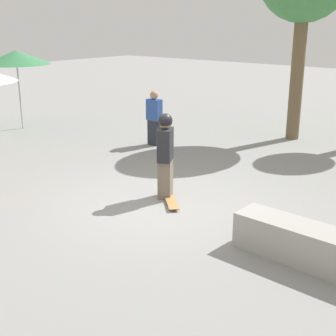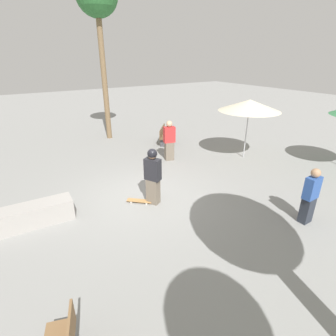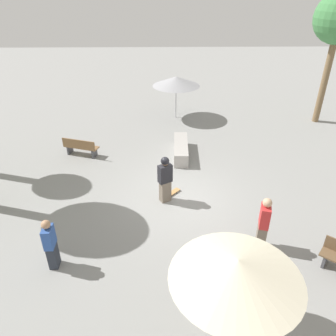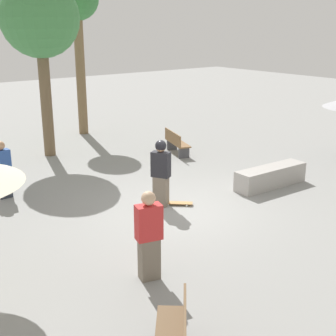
{
  "view_description": "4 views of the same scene",
  "coord_description": "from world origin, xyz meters",
  "px_view_note": "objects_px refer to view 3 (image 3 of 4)",
  "views": [
    {
      "loc": [
        5.82,
        -6.67,
        3.57
      ],
      "look_at": [
        0.18,
        0.15,
        0.76
      ],
      "focal_mm": 50.0,
      "sensor_mm": 36.0,
      "label": 1
    },
    {
      "loc": [
        3.35,
        6.68,
        4.28
      ],
      "look_at": [
        -0.58,
        0.48,
        1.11
      ],
      "focal_mm": 28.0,
      "sensor_mm": 36.0,
      "label": 2
    },
    {
      "loc": [
        -9.82,
        0.48,
        7.07
      ],
      "look_at": [
        0.12,
        0.29,
        1.24
      ],
      "focal_mm": 35.0,
      "sensor_mm": 36.0,
      "label": 3
    },
    {
      "loc": [
        -7.06,
        -8.89,
        4.65
      ],
      "look_at": [
        -0.32,
        -0.2,
        1.24
      ],
      "focal_mm": 50.0,
      "sensor_mm": 36.0,
      "label": 4
    }
  ],
  "objects_px": {
    "skateboard": "(172,193)",
    "bystander_far": "(263,224)",
    "skater_main": "(165,178)",
    "bench_near": "(81,147)",
    "concrete_ledge": "(181,149)",
    "shade_umbrella_grey": "(176,81)",
    "bystander_watching": "(50,244)",
    "shade_umbrella_cream": "(237,269)"
  },
  "relations": [
    {
      "from": "skater_main",
      "to": "bench_near",
      "type": "distance_m",
      "value": 5.2
    },
    {
      "from": "bench_near",
      "to": "shade_umbrella_grey",
      "type": "relative_size",
      "value": 0.63
    },
    {
      "from": "concrete_ledge",
      "to": "bench_near",
      "type": "bearing_deg",
      "value": 89.59
    },
    {
      "from": "concrete_ledge",
      "to": "shade_umbrella_cream",
      "type": "xyz_separation_m",
      "value": [
        -8.94,
        -0.54,
        2.04
      ]
    },
    {
      "from": "bystander_watching",
      "to": "bystander_far",
      "type": "height_order",
      "value": "bystander_far"
    },
    {
      "from": "skater_main",
      "to": "concrete_ledge",
      "type": "xyz_separation_m",
      "value": [
        3.51,
        -0.75,
        -0.67
      ]
    },
    {
      "from": "skateboard",
      "to": "shade_umbrella_grey",
      "type": "bearing_deg",
      "value": 39.0
    },
    {
      "from": "skateboard",
      "to": "shade_umbrella_cream",
      "type": "distance_m",
      "value": 6.32
    },
    {
      "from": "bench_near",
      "to": "shade_umbrella_grey",
      "type": "bearing_deg",
      "value": 63.97
    },
    {
      "from": "bench_near",
      "to": "bystander_watching",
      "type": "height_order",
      "value": "bystander_watching"
    },
    {
      "from": "shade_umbrella_grey",
      "to": "shade_umbrella_cream",
      "type": "bearing_deg",
      "value": -177.56
    },
    {
      "from": "shade_umbrella_cream",
      "to": "shade_umbrella_grey",
      "type": "bearing_deg",
      "value": 2.44
    },
    {
      "from": "shade_umbrella_grey",
      "to": "bystander_far",
      "type": "relative_size",
      "value": 1.49
    },
    {
      "from": "skateboard",
      "to": "skater_main",
      "type": "bearing_deg",
      "value": -171.38
    },
    {
      "from": "concrete_ledge",
      "to": "bench_near",
      "type": "relative_size",
      "value": 1.48
    },
    {
      "from": "skater_main",
      "to": "bystander_far",
      "type": "bearing_deg",
      "value": -69.41
    },
    {
      "from": "bystander_far",
      "to": "bystander_watching",
      "type": "bearing_deg",
      "value": 110.42
    },
    {
      "from": "skater_main",
      "to": "skateboard",
      "type": "distance_m",
      "value": 1.01
    },
    {
      "from": "skateboard",
      "to": "concrete_ledge",
      "type": "height_order",
      "value": "concrete_ledge"
    },
    {
      "from": "bench_near",
      "to": "skater_main",
      "type": "bearing_deg",
      "value": -25.09
    },
    {
      "from": "skater_main",
      "to": "concrete_ledge",
      "type": "distance_m",
      "value": 3.65
    },
    {
      "from": "skateboard",
      "to": "bystander_watching",
      "type": "relative_size",
      "value": 0.45
    },
    {
      "from": "skater_main",
      "to": "bystander_watching",
      "type": "xyz_separation_m",
      "value": [
        -3.06,
        3.15,
        -0.16
      ]
    },
    {
      "from": "bystander_watching",
      "to": "bystander_far",
      "type": "distance_m",
      "value": 6.02
    },
    {
      "from": "skater_main",
      "to": "bystander_watching",
      "type": "relative_size",
      "value": 1.11
    },
    {
      "from": "concrete_ledge",
      "to": "shade_umbrella_grey",
      "type": "height_order",
      "value": "shade_umbrella_grey"
    },
    {
      "from": "concrete_ledge",
      "to": "shade_umbrella_grey",
      "type": "xyz_separation_m",
      "value": [
        4.64,
        0.04,
        1.81
      ]
    },
    {
      "from": "concrete_ledge",
      "to": "shade_umbrella_grey",
      "type": "bearing_deg",
      "value": 0.52
    },
    {
      "from": "skater_main",
      "to": "bystander_far",
      "type": "xyz_separation_m",
      "value": [
        -2.41,
        -2.83,
        -0.09
      ]
    },
    {
      "from": "skateboard",
      "to": "shade_umbrella_grey",
      "type": "xyz_separation_m",
      "value": [
        7.79,
        -0.47,
        2.05
      ]
    },
    {
      "from": "skater_main",
      "to": "bystander_watching",
      "type": "distance_m",
      "value": 4.39
    },
    {
      "from": "bystander_far",
      "to": "skater_main",
      "type": "bearing_deg",
      "value": 63.82
    },
    {
      "from": "bench_near",
      "to": "shade_umbrella_cream",
      "type": "distance_m",
      "value": 10.47
    },
    {
      "from": "skateboard",
      "to": "bystander_far",
      "type": "relative_size",
      "value": 0.41
    },
    {
      "from": "shade_umbrella_cream",
      "to": "bystander_watching",
      "type": "relative_size",
      "value": 1.61
    },
    {
      "from": "bystander_far",
      "to": "skateboard",
      "type": "bearing_deg",
      "value": 57.17
    },
    {
      "from": "concrete_ledge",
      "to": "bench_near",
      "type": "height_order",
      "value": "bench_near"
    },
    {
      "from": "shade_umbrella_grey",
      "to": "shade_umbrella_cream",
      "type": "distance_m",
      "value": 13.6
    },
    {
      "from": "concrete_ledge",
      "to": "shade_umbrella_cream",
      "type": "bearing_deg",
      "value": -176.57
    },
    {
      "from": "concrete_ledge",
      "to": "skater_main",
      "type": "bearing_deg",
      "value": 167.88
    },
    {
      "from": "bystander_watching",
      "to": "shade_umbrella_grey",
      "type": "bearing_deg",
      "value": -20.29
    },
    {
      "from": "concrete_ledge",
      "to": "bystander_watching",
      "type": "xyz_separation_m",
      "value": [
        -6.57,
        3.9,
        0.51
      ]
    }
  ]
}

